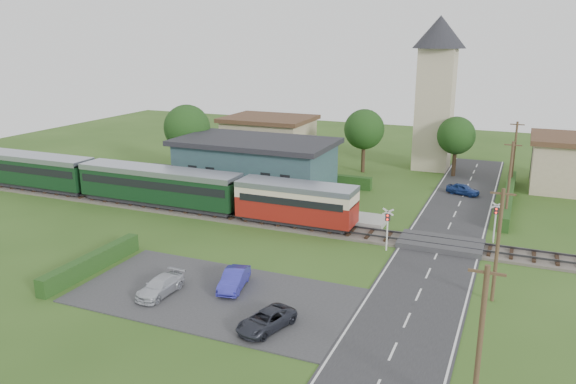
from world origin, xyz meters
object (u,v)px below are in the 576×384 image
at_px(crossing_signal_far, 496,216).
at_px(car_park_dark, 266,320).
at_px(church_tower, 437,82).
at_px(house_east, 574,163).
at_px(station_building, 255,165).
at_px(car_park_blue, 234,279).
at_px(train, 131,181).
at_px(pedestrian_near, 307,201).
at_px(equipment_hut, 157,179).
at_px(pedestrian_far, 162,185).
at_px(crossing_signal_near, 387,223).
at_px(car_park_silver, 160,286).
at_px(car_on_road, 463,189).
at_px(house_west, 269,138).

distance_m(crossing_signal_far, car_park_dark, 21.63).
distance_m(church_tower, house_east, 17.21).
distance_m(station_building, car_park_dark, 28.78).
bearing_deg(crossing_signal_far, car_park_blue, -133.80).
distance_m(train, pedestrian_near, 16.85).
xyz_separation_m(equipment_hut, car_park_blue, (17.15, -15.87, -1.07)).
bearing_deg(pedestrian_near, crossing_signal_far, -174.60).
bearing_deg(car_park_dark, crossing_signal_far, 78.10).
relative_size(equipment_hut, pedestrian_far, 1.63).
relative_size(crossing_signal_near, car_park_silver, 0.89).
bearing_deg(church_tower, car_on_road, -65.27).
xyz_separation_m(train, crossing_signal_near, (25.01, -2.41, -0.04)).
bearing_deg(car_park_dark, station_building, 134.32).
xyz_separation_m(train, car_park_blue, (17.76, -12.67, -1.50)).
xyz_separation_m(house_east, crossing_signal_far, (-6.40, -19.61, -0.66)).
relative_size(car_park_blue, car_park_dark, 0.98).
distance_m(station_building, house_east, 32.70).
relative_size(train, car_park_silver, 11.76).
bearing_deg(house_east, car_park_dark, -113.60).
bearing_deg(car_park_blue, car_park_dark, -55.44).
xyz_separation_m(car_on_road, pedestrian_near, (-11.95, -12.30, 0.76)).
bearing_deg(crossing_signal_near, pedestrian_far, 167.01).
bearing_deg(crossing_signal_near, pedestrian_near, 147.08).
bearing_deg(pedestrian_near, church_tower, -99.24).
relative_size(car_park_silver, pedestrian_far, 2.35).
height_order(station_building, crossing_signal_far, station_building).
relative_size(train, car_on_road, 13.36).
bearing_deg(house_east, train, -150.33).
height_order(crossing_signal_far, pedestrian_near, crossing_signal_far).
xyz_separation_m(car_on_road, pedestrian_far, (-27.24, -12.30, 0.63)).
relative_size(car_park_blue, pedestrian_near, 1.98).
xyz_separation_m(pedestrian_near, pedestrian_far, (-15.28, 0.00, -0.13)).
distance_m(car_park_silver, pedestrian_far, 22.30).
bearing_deg(car_park_silver, pedestrian_near, 84.42).
xyz_separation_m(train, car_park_dark, (21.79, -16.50, -1.59)).
height_order(crossing_signal_far, car_on_road, crossing_signal_far).
bearing_deg(car_on_road, pedestrian_far, 131.12).
bearing_deg(pedestrian_far, crossing_signal_near, -114.78).
height_order(station_building, car_park_silver, station_building).
bearing_deg(crossing_signal_near, car_park_dark, -102.88).
bearing_deg(house_east, house_west, 178.36).
xyz_separation_m(church_tower, car_park_blue, (-5.85, -38.67, -9.55)).
xyz_separation_m(crossing_signal_near, car_park_silver, (-11.00, -12.80, -1.53)).
bearing_deg(crossing_signal_near, house_east, 60.87).
bearing_deg(train, car_on_road, 28.34).
bearing_deg(crossing_signal_far, equipment_hut, 178.54).
bearing_deg(equipment_hut, train, -100.79).
bearing_deg(house_west, station_building, -70.35).
distance_m(house_west, car_park_blue, 38.43).
xyz_separation_m(car_park_dark, pedestrian_far, (-20.52, 19.57, 0.64)).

